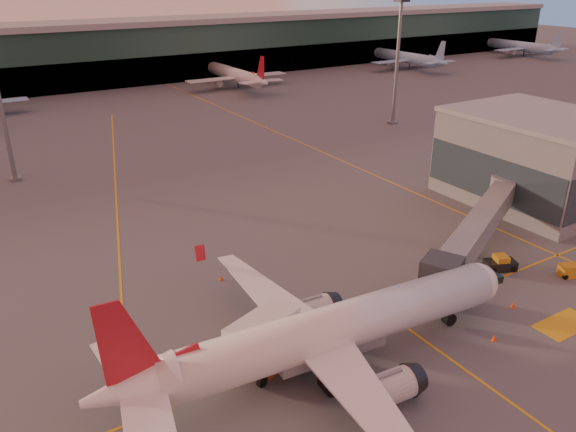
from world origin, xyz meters
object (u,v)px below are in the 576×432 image
catering_truck (263,340)px  gpu_cart (571,271)px  main_airplane (325,333)px  pushback_tug (500,264)px

catering_truck → gpu_cart: (35.86, -3.99, -2.17)m
main_airplane → gpu_cart: bearing=2.1°
gpu_cart → pushback_tug: 7.25m
pushback_tug → gpu_cart: bearing=-19.7°
main_airplane → pushback_tug: size_ratio=9.96×
gpu_cart → pushback_tug: (-5.25, 5.00, 0.02)m
gpu_cart → pushback_tug: pushback_tug is taller
main_airplane → catering_truck: bearing=150.7°
pushback_tug → main_airplane: bearing=-147.9°
main_airplane → catering_truck: main_airplane is taller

